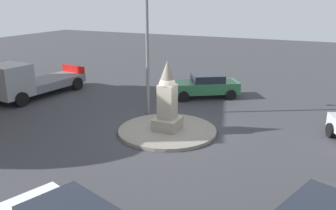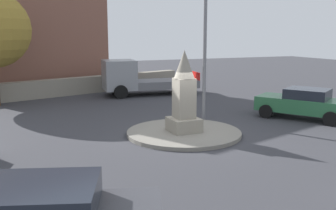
{
  "view_description": "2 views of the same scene",
  "coord_description": "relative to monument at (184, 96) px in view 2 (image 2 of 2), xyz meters",
  "views": [
    {
      "loc": [
        6.45,
        -13.88,
        5.99
      ],
      "look_at": [
        -0.42,
        0.98,
        0.98
      ],
      "focal_mm": 37.9,
      "sensor_mm": 36.0,
      "label": 1
    },
    {
      "loc": [
        13.31,
        -6.44,
        3.97
      ],
      "look_at": [
        -0.73,
        -0.37,
        1.1
      ],
      "focal_mm": 41.12,
      "sensor_mm": 36.0,
      "label": 2
    }
  ],
  "objects": [
    {
      "name": "truck_grey_waiting",
      "position": [
        -10.13,
        1.55,
        -0.49
      ],
      "size": [
        2.93,
        6.28,
        2.28
      ],
      "color": "gray",
      "rests_on": "ground"
    },
    {
      "name": "ground_plane",
      "position": [
        0.0,
        0.0,
        -1.55
      ],
      "size": [
        80.0,
        80.0,
        0.0
      ],
      "primitive_type": "plane",
      "color": "#38383D"
    },
    {
      "name": "corner_building",
      "position": [
        -16.36,
        -4.63,
        3.45
      ],
      "size": [
        8.99,
        10.87,
        10.02
      ],
      "primitive_type": "cube",
      "rotation": [
        0.0,
        0.0,
        4.99
      ],
      "color": "brown",
      "rests_on": "ground"
    },
    {
      "name": "car_green_approaching",
      "position": [
        -0.4,
        6.4,
        -0.81
      ],
      "size": [
        4.38,
        3.62,
        1.44
      ],
      "color": "#2D6B42",
      "rests_on": "ground"
    },
    {
      "name": "monument",
      "position": [
        0.0,
        0.0,
        0.0
      ],
      "size": [
        1.14,
        1.14,
        3.19
      ],
      "color": "gray",
      "rests_on": "traffic_island"
    },
    {
      "name": "traffic_island",
      "position": [
        0.0,
        0.0,
        -1.48
      ],
      "size": [
        4.52,
        4.52,
        0.15
      ],
      "primitive_type": "cylinder",
      "color": "gray",
      "rests_on": "ground"
    },
    {
      "name": "streetlamp",
      "position": [
        -2.04,
        2.0,
        3.13
      ],
      "size": [
        3.67,
        0.28,
        7.67
      ],
      "color": "slate",
      "rests_on": "ground"
    },
    {
      "name": "stone_boundary_wall",
      "position": [
        -11.7,
        -3.31,
        -1.0
      ],
      "size": [
        5.84,
        18.48,
        1.1
      ],
      "primitive_type": "cube",
      "rotation": [
        0.0,
        0.0,
        4.99
      ],
      "color": "gray",
      "rests_on": "ground"
    }
  ]
}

